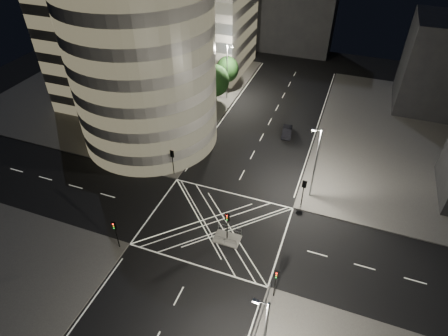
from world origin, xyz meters
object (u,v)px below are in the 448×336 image
at_px(sedan, 287,131).
at_px(street_lamp_right_far, 315,162).
at_px(central_island, 227,239).
at_px(street_lamp_left_near, 183,121).
at_px(traffic_signal_nl, 115,230).
at_px(traffic_signal_nr, 276,279).
at_px(traffic_signal_fr, 304,188).
at_px(traffic_signal_fl, 172,158).
at_px(traffic_signal_island, 227,221).
at_px(street_lamp_left_far, 227,71).

bearing_deg(sedan, street_lamp_right_far, 106.58).
bearing_deg(central_island, street_lamp_left_near, 130.27).
height_order(traffic_signal_nl, traffic_signal_nr, same).
distance_m(central_island, street_lamp_right_far, 13.98).
xyz_separation_m(traffic_signal_fr, sedan, (-5.26, 15.25, -2.23)).
xyz_separation_m(central_island, traffic_signal_nr, (6.80, -5.30, 2.84)).
distance_m(central_island, traffic_signal_nl, 12.36).
distance_m(traffic_signal_nr, street_lamp_left_near, 26.32).
xyz_separation_m(street_lamp_left_near, sedan, (12.98, 10.05, -4.86)).
bearing_deg(traffic_signal_fl, street_lamp_right_far, 6.88).
bearing_deg(traffic_signal_fr, traffic_signal_nr, -90.00).
distance_m(traffic_signal_fl, street_lamp_right_far, 18.55).
bearing_deg(traffic_signal_fl, traffic_signal_fr, 0.00).
xyz_separation_m(traffic_signal_island, street_lamp_right_far, (7.44, 10.50, 2.63)).
bearing_deg(central_island, street_lamp_right_far, 54.70).
relative_size(traffic_signal_nl, street_lamp_left_far, 0.40).
relative_size(central_island, traffic_signal_nr, 0.75).
distance_m(street_lamp_left_near, street_lamp_right_far, 19.11).
distance_m(traffic_signal_nr, traffic_signal_island, 8.62).
xyz_separation_m(central_island, street_lamp_right_far, (7.44, 10.50, 5.47)).
relative_size(traffic_signal_fl, sedan, 0.96).
bearing_deg(traffic_signal_nl, traffic_signal_nr, 0.00).
distance_m(central_island, traffic_signal_fr, 11.10).
distance_m(traffic_signal_fl, sedan, 19.74).
distance_m(traffic_signal_island, street_lamp_right_far, 13.13).
relative_size(street_lamp_left_near, street_lamp_left_far, 1.00).
xyz_separation_m(traffic_signal_fl, traffic_signal_island, (10.80, -8.30, 0.00)).
relative_size(street_lamp_left_near, street_lamp_right_far, 1.00).
xyz_separation_m(traffic_signal_fl, street_lamp_left_far, (-0.64, 23.20, 2.63)).
height_order(central_island, sedan, sedan).
xyz_separation_m(traffic_signal_nr, street_lamp_left_near, (-18.24, 18.80, 2.63)).
relative_size(central_island, street_lamp_left_near, 0.30).
bearing_deg(traffic_signal_fl, sedan, 51.01).
height_order(traffic_signal_nl, traffic_signal_island, same).
bearing_deg(traffic_signal_fr, traffic_signal_fl, 180.00).
bearing_deg(central_island, traffic_signal_fl, 142.46).
bearing_deg(traffic_signal_fr, central_island, -129.33).
distance_m(traffic_signal_island, street_lamp_left_near, 17.89).
bearing_deg(traffic_signal_nl, street_lamp_left_near, 91.94).
bearing_deg(street_lamp_left_near, central_island, -49.73).
bearing_deg(street_lamp_right_far, sedan, 114.31).
bearing_deg(traffic_signal_nr, sedan, 100.33).
bearing_deg(traffic_signal_nl, traffic_signal_fl, 90.00).
distance_m(traffic_signal_nr, street_lamp_left_far, 41.15).
distance_m(central_island, traffic_signal_island, 2.84).
distance_m(street_lamp_right_far, sedan, 15.12).
distance_m(traffic_signal_nl, traffic_signal_nr, 17.60).
bearing_deg(traffic_signal_nl, central_island, 26.14).
relative_size(traffic_signal_fl, traffic_signal_nl, 1.00).
bearing_deg(sedan, central_island, 78.53).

